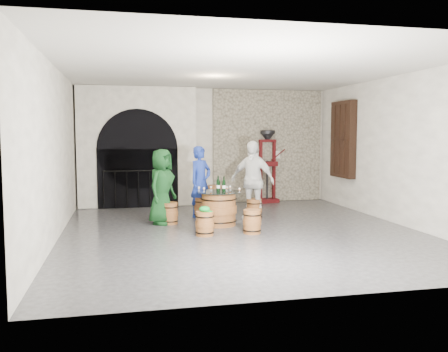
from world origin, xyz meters
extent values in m
plane|color=#2E2D30|center=(0.00, 0.00, 0.00)|extent=(8.00, 8.00, 0.00)
plane|color=silver|center=(0.00, 4.00, 1.60)|extent=(8.00, 0.00, 8.00)
plane|color=silver|center=(0.00, -4.00, 1.60)|extent=(8.00, 0.00, 8.00)
plane|color=silver|center=(-3.50, 0.00, 1.60)|extent=(0.00, 8.00, 8.00)
plane|color=silver|center=(3.50, 0.00, 1.60)|extent=(0.00, 8.00, 8.00)
plane|color=beige|center=(0.00, 0.00, 3.20)|extent=(8.00, 8.00, 0.00)
cube|color=#A0967F|center=(1.80, 3.94, 1.60)|extent=(3.20, 0.12, 3.18)
cube|color=silver|center=(-1.90, 3.75, 1.60)|extent=(3.10, 0.50, 3.18)
cube|color=black|center=(-1.90, 3.48, 0.78)|extent=(2.10, 0.03, 1.55)
cylinder|color=black|center=(-1.90, 3.48, 1.55)|extent=(2.10, 0.03, 2.10)
cylinder|color=black|center=(-1.90, 3.42, 0.98)|extent=(1.79, 0.04, 0.04)
cylinder|color=black|center=(-2.79, 3.42, 0.49)|extent=(0.02, 0.02, 0.98)
cylinder|color=black|center=(-2.50, 3.42, 0.49)|extent=(0.02, 0.02, 0.98)
cylinder|color=black|center=(-2.20, 3.42, 0.49)|extent=(0.02, 0.02, 0.98)
cylinder|color=black|center=(-1.90, 3.42, 0.49)|extent=(0.02, 0.02, 0.98)
cylinder|color=black|center=(-1.60, 3.42, 0.49)|extent=(0.02, 0.02, 0.98)
cylinder|color=black|center=(-1.31, 3.42, 0.49)|extent=(0.02, 0.02, 0.98)
cylinder|color=black|center=(-1.01, 3.42, 0.49)|extent=(0.02, 0.02, 0.98)
cube|color=black|center=(3.39, 2.40, 1.80)|extent=(0.20, 1.10, 2.00)
cube|color=black|center=(3.34, 2.40, 1.80)|extent=(0.06, 0.88, 1.76)
cube|color=black|center=(3.37, 2.40, 1.80)|extent=(0.22, 0.92, 0.06)
cube|color=black|center=(3.37, 2.11, 1.80)|extent=(0.22, 0.06, 1.80)
cube|color=black|center=(3.37, 2.40, 1.80)|extent=(0.22, 0.06, 1.80)
cube|color=black|center=(3.37, 2.69, 1.80)|extent=(0.22, 0.06, 1.80)
cylinder|color=brown|center=(-0.31, 0.65, 0.34)|extent=(0.72, 0.72, 0.68)
cylinder|color=brown|center=(-0.31, 0.65, 0.34)|extent=(0.77, 0.77, 0.15)
torus|color=black|center=(-0.31, 0.65, 0.11)|extent=(0.77, 0.77, 0.02)
torus|color=black|center=(-0.31, 0.65, 0.57)|extent=(0.77, 0.77, 0.02)
cylinder|color=brown|center=(-0.31, 0.65, 0.69)|extent=(0.74, 0.74, 0.02)
cylinder|color=black|center=(-0.31, 0.65, 0.72)|extent=(0.94, 0.94, 0.01)
cylinder|color=brown|center=(-1.32, 1.01, 0.22)|extent=(0.34, 0.34, 0.45)
cylinder|color=brown|center=(-1.32, 1.01, 0.22)|extent=(0.36, 0.36, 0.10)
torus|color=black|center=(-1.32, 1.01, 0.07)|extent=(0.37, 0.37, 0.02)
torus|color=black|center=(-1.32, 1.01, 0.38)|extent=(0.37, 0.37, 0.02)
cylinder|color=brown|center=(-1.32, 1.01, 0.46)|extent=(0.34, 0.34, 0.02)
cylinder|color=brown|center=(-0.51, 1.70, 0.22)|extent=(0.34, 0.34, 0.45)
cylinder|color=brown|center=(-0.51, 1.70, 0.22)|extent=(0.36, 0.36, 0.10)
torus|color=black|center=(-0.51, 1.70, 0.07)|extent=(0.37, 0.37, 0.02)
torus|color=black|center=(-0.51, 1.70, 0.38)|extent=(0.37, 0.37, 0.02)
cylinder|color=brown|center=(-0.51, 1.70, 0.46)|extent=(0.34, 0.34, 0.02)
cylinder|color=brown|center=(0.62, 1.17, 0.22)|extent=(0.34, 0.34, 0.45)
cylinder|color=brown|center=(0.62, 1.17, 0.22)|extent=(0.36, 0.36, 0.10)
torus|color=black|center=(0.62, 1.17, 0.07)|extent=(0.37, 0.37, 0.02)
torus|color=black|center=(0.62, 1.17, 0.38)|extent=(0.37, 0.37, 0.02)
cylinder|color=brown|center=(0.62, 1.17, 0.46)|extent=(0.34, 0.34, 0.02)
cylinder|color=brown|center=(0.16, -0.31, 0.22)|extent=(0.34, 0.34, 0.45)
cylinder|color=brown|center=(0.16, -0.31, 0.22)|extent=(0.36, 0.36, 0.10)
torus|color=black|center=(0.16, -0.31, 0.07)|extent=(0.37, 0.37, 0.02)
torus|color=black|center=(0.16, -0.31, 0.38)|extent=(0.37, 0.37, 0.02)
cylinder|color=brown|center=(0.16, -0.31, 0.46)|extent=(0.34, 0.34, 0.02)
cylinder|color=brown|center=(-0.78, -0.31, 0.22)|extent=(0.34, 0.34, 0.45)
cylinder|color=brown|center=(-0.78, -0.31, 0.22)|extent=(0.36, 0.36, 0.10)
torus|color=black|center=(-0.78, -0.31, 0.07)|extent=(0.37, 0.37, 0.02)
torus|color=black|center=(-0.78, -0.31, 0.38)|extent=(0.37, 0.37, 0.02)
cylinder|color=brown|center=(-0.78, -0.31, 0.46)|extent=(0.34, 0.34, 0.02)
ellipsoid|color=#0E9C2E|center=(-0.78, -0.31, 0.51)|extent=(0.20, 0.20, 0.11)
cylinder|color=#0E9C2E|center=(-0.70, -0.34, 0.47)|extent=(0.13, 0.13, 0.01)
imported|color=#103916|center=(-1.48, 1.07, 0.81)|extent=(0.89, 0.95, 1.63)
imported|color=navy|center=(-0.52, 1.76, 0.83)|extent=(0.73, 0.67, 1.66)
imported|color=silver|center=(0.57, 1.14, 0.90)|extent=(1.08, 1.02, 1.79)
cylinder|color=black|center=(-0.32, 0.68, 0.84)|extent=(0.07, 0.07, 0.22)
cylinder|color=white|center=(-0.32, 0.68, 0.83)|extent=(0.08, 0.08, 0.06)
cone|color=black|center=(-0.32, 0.68, 0.96)|extent=(0.07, 0.07, 0.05)
cylinder|color=black|center=(-0.32, 0.68, 1.02)|extent=(0.03, 0.03, 0.07)
cylinder|color=black|center=(-0.21, 0.60, 0.84)|extent=(0.07, 0.07, 0.22)
cylinder|color=white|center=(-0.21, 0.60, 0.83)|extent=(0.08, 0.08, 0.06)
cone|color=black|center=(-0.21, 0.60, 0.96)|extent=(0.07, 0.07, 0.05)
cylinder|color=black|center=(-0.21, 0.60, 1.02)|extent=(0.03, 0.03, 0.07)
cylinder|color=black|center=(-0.29, 0.80, 0.84)|extent=(0.07, 0.07, 0.22)
cylinder|color=white|center=(-0.29, 0.80, 0.83)|extent=(0.08, 0.08, 0.06)
cone|color=black|center=(-0.29, 0.80, 0.96)|extent=(0.07, 0.07, 0.05)
cylinder|color=black|center=(-0.29, 0.80, 1.02)|extent=(0.03, 0.03, 0.07)
cylinder|color=brown|center=(0.08, 3.14, 0.28)|extent=(0.40, 0.40, 0.56)
cylinder|color=brown|center=(0.08, 3.14, 0.28)|extent=(0.43, 0.43, 0.12)
torus|color=black|center=(0.08, 3.14, 0.09)|extent=(0.44, 0.44, 0.02)
torus|color=black|center=(0.08, 3.14, 0.47)|extent=(0.44, 0.44, 0.02)
cylinder|color=brown|center=(0.08, 3.14, 0.57)|extent=(0.41, 0.41, 0.02)
cube|color=#490C0E|center=(1.72, 3.70, 0.05)|extent=(0.64, 0.56, 0.11)
cube|color=#490C0E|center=(1.72, 3.70, 1.10)|extent=(0.56, 0.42, 0.13)
cube|color=#490C0E|center=(1.72, 3.70, 1.75)|extent=(0.52, 0.23, 0.08)
cylinder|color=black|center=(1.72, 3.70, 0.65)|extent=(0.06, 0.06, 1.08)
cylinder|color=black|center=(1.72, 3.70, 2.00)|extent=(0.41, 0.41, 0.10)
cone|color=black|center=(1.72, 3.70, 1.87)|extent=(0.41, 0.41, 0.22)
cube|color=#490C0E|center=(1.51, 3.66, 0.92)|extent=(0.09, 0.09, 1.73)
cube|color=#490C0E|center=(1.93, 3.74, 0.92)|extent=(0.09, 0.09, 1.73)
cylinder|color=#490C0E|center=(2.05, 3.72, 1.35)|extent=(0.46, 0.13, 0.34)
cube|color=silver|center=(2.05, 3.86, 1.35)|extent=(0.18, 0.10, 0.22)
camera|label=1|loc=(-2.31, -9.14, 1.95)|focal=38.00mm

